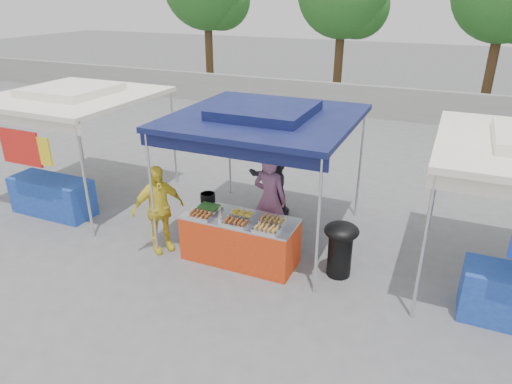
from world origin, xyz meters
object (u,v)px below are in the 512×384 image
at_px(wok_burner, 340,245).
at_px(helper_man, 270,174).
at_px(vendor_table, 240,239).
at_px(cooking_pot, 208,197).
at_px(vendor_woman, 270,199).
at_px(customer_person, 158,209).

height_order(wok_burner, helper_man, helper_man).
bearing_deg(wok_burner, helper_man, 160.27).
height_order(vendor_table, wok_burner, wok_burner).
xyz_separation_m(cooking_pot, vendor_woman, (1.04, 0.48, -0.05)).
relative_size(cooking_pot, vendor_woman, 0.16).
distance_m(vendor_woman, customer_person, 2.04).
bearing_deg(vendor_table, vendor_woman, 75.76).
relative_size(vendor_table, wok_burner, 2.05).
relative_size(wok_burner, vendor_woman, 0.55).
bearing_deg(vendor_woman, wok_burner, 162.48).
relative_size(wok_burner, helper_man, 0.53).
distance_m(helper_man, customer_person, 2.55).
height_order(helper_man, customer_person, helper_man).
distance_m(vendor_table, vendor_woman, 0.98).
xyz_separation_m(vendor_table, wok_burner, (1.72, 0.26, 0.15)).
xyz_separation_m(wok_burner, vendor_woman, (-1.51, 0.58, 0.31)).
xyz_separation_m(vendor_woman, helper_man, (-0.44, 1.11, 0.03)).
bearing_deg(helper_man, vendor_table, 63.95).
distance_m(vendor_woman, helper_man, 1.19).
height_order(vendor_table, customer_person, customer_person).
height_order(wok_burner, vendor_woman, vendor_woman).
relative_size(vendor_table, customer_person, 1.20).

